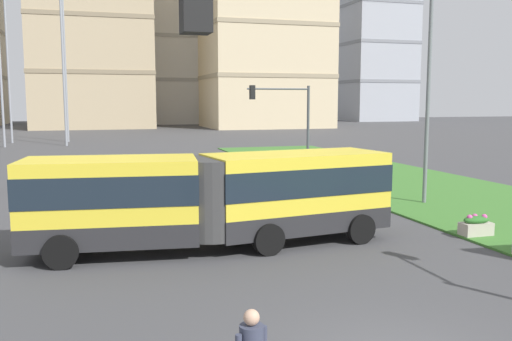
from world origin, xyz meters
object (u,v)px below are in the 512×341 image
Objects in this scene: streetlight_median at (429,83)px; apartment_tower_centre at (178,20)px; car_maroon_sedan at (76,175)px; flower_planter_2 at (476,225)px; apartment_tower_eastcentre at (265,5)px; apartment_tower_east at (377,7)px; articulated_bus at (214,197)px; traffic_light_far_right at (288,115)px.

apartment_tower_centre is at bearing 87.65° from streetlight_median.
car_maroon_sedan reaches higher than flower_planter_2.
apartment_tower_eastcentre is at bearing -62.19° from apartment_tower_centre.
apartment_tower_east is at bearing 62.83° from flower_planter_2.
apartment_tower_centre is 25.33m from apartment_tower_eastcentre.
apartment_tower_east is (61.83, 101.52, 24.67)m from articulated_bus.
streetlight_median reaches higher than car_maroon_sedan.
apartment_tower_centre is (19.38, 85.96, 20.56)m from car_maroon_sedan.
articulated_bus reaches higher than flower_planter_2.
traffic_light_far_right is at bearing -4.14° from car_maroon_sedan.
apartment_tower_east is (35.17, 23.92, 5.02)m from apartment_tower_eastcentre.
flower_planter_2 is 0.02× the size of apartment_tower_east.
car_maroon_sedan is at bearing 131.39° from flower_planter_2.
traffic_light_far_right is at bearing 112.67° from streetlight_median.
flower_planter_2 is at bearing -93.28° from apartment_tower_centre.
car_maroon_sedan is 0.09× the size of apartment_tower_east.
apartment_tower_eastcentre is 0.81× the size of apartment_tower_east.
streetlight_median is at bearing 22.89° from articulated_bus.
apartment_tower_eastcentre is at bearing 71.04° from articulated_bus.
apartment_tower_eastcentre reaches higher than articulated_bus.
traffic_light_far_right is 0.13× the size of apartment_tower_eastcentre.
articulated_bus reaches higher than car_maroon_sedan.
traffic_light_far_right reaches higher than car_maroon_sedan.
apartment_tower_east is at bearing 52.81° from car_maroon_sedan.
car_maroon_sedan is at bearing 175.86° from traffic_light_far_right.
traffic_light_far_right is 0.55× the size of streetlight_median.
apartment_tower_centre reaches higher than apartment_tower_eastcentre.
articulated_bus is 12.49m from streetlight_median.
apartment_tower_centre reaches higher than car_maroon_sedan.
apartment_tower_centre is 0.81× the size of apartment_tower_east.
flower_planter_2 is at bearing -8.50° from articulated_bus.
car_maroon_sedan is at bearing 148.64° from streetlight_median.
articulated_bus is 102.99m from apartment_tower_centre.
apartment_tower_east reaches higher than apartment_tower_centre.
flower_planter_2 is (13.57, -15.39, -0.33)m from car_maroon_sedan.
flower_planter_2 is at bearing -83.41° from traffic_light_far_right.
car_maroon_sedan is (-4.54, 14.04, -0.90)m from articulated_bus.
car_maroon_sedan is 0.11× the size of apartment_tower_eastcentre.
flower_planter_2 is at bearing -107.67° from streetlight_median.
apartment_tower_centre is 47.28m from apartment_tower_east.
car_maroon_sedan is at bearing 107.90° from articulated_bus.
apartment_tower_centre is (3.91, 95.39, 15.77)m from streetlight_median.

